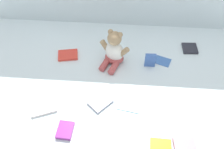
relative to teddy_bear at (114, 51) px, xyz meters
The scene contains 12 objects.
ground_plane 0.13m from the teddy_bear, 89.38° to the right, with size 3.20×3.20×0.00m, color silver.
teddy_bear is the anchor object (origin of this frame).
book_case_0 0.31m from the teddy_bear, behind, with size 0.09×0.12×0.02m, color red.
book_case_1 0.67m from the teddy_bear, 54.96° to the right, with size 0.08×0.11×0.02m, color #BA8090.
book_case_2 0.34m from the teddy_bear, 99.39° to the right, with size 0.09×0.12×0.01m, color #9795AA.
book_case_3 0.56m from the teddy_bear, 112.82° to the right, with size 0.08×0.10×0.02m, color #8B2B8B.
book_case_4 0.53m from the teddy_bear, 132.77° to the right, with size 0.08×0.14×0.01m, color white.
book_case_5 0.32m from the teddy_bear, ahead, with size 0.07×0.10×0.01m, color #3C66AD.
book_case_6 0.52m from the teddy_bear, 16.18° to the left, with size 0.10×0.09×0.01m, color #25242D.
book_case_7 0.23m from the teddy_bear, ahead, with size 0.07×0.02×0.10m, color #3C60AA.
book_case_8 0.36m from the teddy_bear, 72.80° to the right, with size 0.08×0.13×0.01m, color #70B2D1.
book_case_9 0.63m from the teddy_bear, 64.69° to the right, with size 0.09×0.10×0.01m, color orange.
Camera 1 is at (0.07, -1.01, 1.19)m, focal length 41.04 mm.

